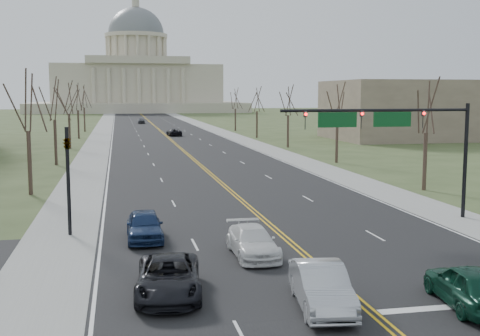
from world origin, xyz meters
name	(u,v)px	position (x,y,z in m)	size (l,w,h in m)	color
ground	(362,304)	(0.00, 0.00, 0.00)	(600.00, 600.00, 0.00)	#3A4924
road	(159,130)	(0.00, 110.00, 0.01)	(20.00, 380.00, 0.01)	black
cross_road	(311,260)	(0.00, 6.00, 0.01)	(120.00, 14.00, 0.01)	black
sidewalk_left	(102,131)	(-12.00, 110.00, 0.01)	(4.00, 380.00, 0.03)	gray
sidewalk_right	(214,129)	(12.00, 110.00, 0.01)	(4.00, 380.00, 0.03)	gray
center_line	(159,130)	(0.00, 110.00, 0.01)	(0.42, 380.00, 0.01)	gold
edge_line_left	(113,131)	(-9.80, 110.00, 0.01)	(0.15, 380.00, 0.01)	silver
edge_line_right	(205,129)	(9.80, 110.00, 0.01)	(0.15, 380.00, 0.01)	silver
capitol	(137,79)	(0.00, 249.91, 14.20)	(90.00, 60.00, 50.00)	#B8AE99
signal_mast	(391,127)	(7.45, 13.50, 5.76)	(12.12, 0.44, 7.20)	black
signal_left	(68,169)	(-11.50, 13.50, 3.71)	(0.32, 0.36, 6.00)	black
tree_r_0	(427,109)	(15.50, 24.00, 6.55)	(3.74, 3.74, 8.50)	#372A20
tree_l_0	(27,105)	(-15.50, 28.00, 6.94)	(3.96, 3.96, 9.00)	#372A20
tree_r_1	(338,105)	(15.50, 44.00, 6.55)	(3.74, 3.74, 8.50)	#372A20
tree_l_1	(54,102)	(-15.50, 48.00, 6.94)	(3.96, 3.96, 9.00)	#372A20
tree_r_2	(288,102)	(15.50, 64.00, 6.55)	(3.74, 3.74, 8.50)	#372A20
tree_l_2	(69,100)	(-15.50, 68.00, 6.94)	(3.96, 3.96, 9.00)	#372A20
tree_r_3	(257,101)	(15.50, 84.00, 6.55)	(3.74, 3.74, 8.50)	#372A20
tree_l_3	(78,99)	(-15.50, 88.00, 6.94)	(3.96, 3.96, 9.00)	#372A20
tree_r_4	(235,100)	(15.50, 104.00, 6.55)	(3.74, 3.74, 8.50)	#372A20
tree_l_4	(84,98)	(-15.50, 108.00, 6.94)	(3.96, 3.96, 9.00)	#372A20
bldg_right_mass	(406,110)	(40.00, 76.00, 5.00)	(25.00, 20.00, 10.00)	#6F604F
car_nb_inner_lead	(469,286)	(3.69, -1.13, 0.82)	(1.91, 4.76, 1.62)	#0C3626
car_sb_inner_lead	(321,287)	(-1.65, -0.16, 0.82)	(1.71, 4.90, 1.62)	#B0B3B8
car_sb_outer_lead	(169,277)	(-6.98, 2.34, 0.75)	(2.44, 5.29, 1.47)	black
car_sb_inner_second	(253,242)	(-2.54, 7.26, 0.72)	(1.97, 4.85, 1.41)	white
car_sb_outer_second	(144,225)	(-7.50, 11.53, 0.80)	(1.87, 4.65, 1.58)	navy
car_far_nb	(174,132)	(1.43, 91.44, 0.69)	(2.24, 4.87, 1.35)	black
car_far_sb	(141,121)	(-2.76, 139.44, 0.77)	(1.79, 4.45, 1.51)	#55575E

